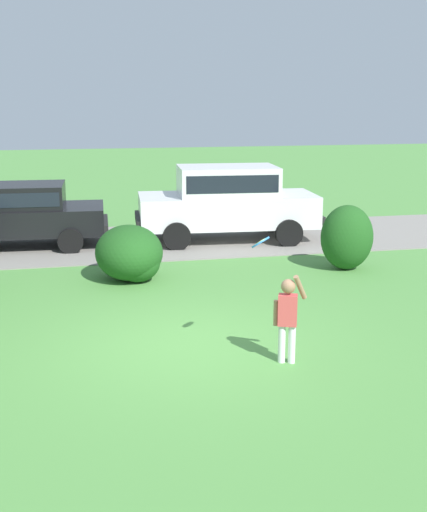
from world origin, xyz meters
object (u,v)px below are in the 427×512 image
at_px(parked_suv, 227,199).
at_px(child_thrower, 288,314).
at_px(parked_sedan, 21,213).
at_px(frisbee, 261,242).

xyz_separation_m(parked_suv, child_thrower, (-1.07, -8.16, -0.36)).
relative_size(parked_sedan, child_thrower, 3.48).
relative_size(parked_suv, frisbee, 16.05).
bearing_deg(parked_sedan, frisbee, -65.43).
xyz_separation_m(parked_suv, frisbee, (-1.39, -7.88, 0.61)).
height_order(parked_sedan, child_thrower, parked_sedan).
height_order(parked_sedan, frisbee, frisbee).
bearing_deg(child_thrower, parked_sedan, 115.65).
relative_size(child_thrower, frisbee, 4.29).
bearing_deg(frisbee, child_thrower, -40.72).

